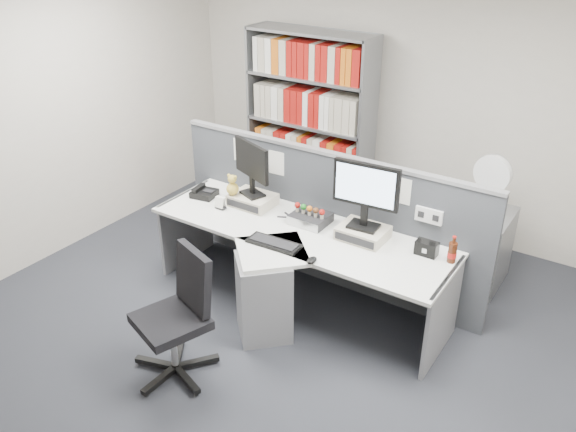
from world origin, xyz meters
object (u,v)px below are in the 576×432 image
Objects in this scene: desk at (284,269)px; shelving_unit at (309,127)px; keyboard at (274,243)px; mouse at (312,260)px; desk_fan at (492,178)px; office_chair at (180,312)px; desk_calendar at (220,204)px; filing_cabinet at (480,248)px; cola_bottle at (452,252)px; monitor_left at (252,164)px; speaker at (427,248)px; desk_phone at (204,193)px; desktop_pc at (310,218)px; monitor_right at (366,190)px.

desk is 2.12m from shelving_unit.
mouse is at bearing -8.93° from keyboard.
desk_fan is 2.83m from office_chair.
desk_calendar is (-0.76, 0.27, 0.03)m from keyboard.
desk_fan reaches higher than filing_cabinet.
cola_bottle reaches higher than keyboard.
desk_fan is (1.20, 1.40, 0.59)m from desk.
monitor_left is 2.89× the size of speaker.
shelving_unit is at bearing 83.52° from desk_phone.
monitor_left is 1.52m from office_chair.
desk_phone is 2.11m from speaker.
monitor_left reaches higher than desktop_pc.
desk_phone is 2.57m from filing_cabinet.
desk is at bearing -32.82° from monitor_left.
keyboard is 0.39m from mouse.
desk_phone reaches higher than filing_cabinet.
keyboard is at bearing -153.92° from speaker.
desk_fan reaches higher than keyboard.
filing_cabinet is at bearing 40.77° from desktop_pc.
desk_fan is at bearing 61.46° from mouse.
keyboard is 2.65× the size of speaker.
office_chair is (-0.22, -0.87, -0.22)m from keyboard.
mouse is 1.19m from desk_calendar.
monitor_left is 1.50m from shelving_unit.
desk is at bearing -157.66° from speaker.
desktop_pc is (-0.49, -0.01, -0.39)m from monitor_right.
filing_cabinet is at bearing 49.39° from desk.
office_chair is (0.53, -1.14, -0.25)m from desk_calendar.
speaker is (1.62, 0.04, -0.34)m from monitor_left.
monitor_left is 2.20m from filing_cabinet.
mouse is at bearing -16.97° from desk_phone.
desk_calendar is at bearing 115.09° from office_chair.
cola_bottle is at bearing 0.77° from speaker.
desk_calendar is 2.03m from cola_bottle.
keyboard is 1.85× the size of desk_phone.
shelving_unit reaches higher than office_chair.
desk_fan is (1.79, 1.02, -0.07)m from monitor_left.
mouse reaches higher than filing_cabinet.
desktop_pc is 0.83m from desk_calendar.
shelving_unit reaches higher than monitor_left.
mouse is at bearing -118.54° from desk_fan.
desk_phone is at bearing -174.89° from desktop_pc.
mouse is 0.19× the size of desk_fan.
desk_calendar is 2.38m from filing_cabinet.
office_chair is at bearing -77.14° from shelving_unit.
filing_cabinet is at bearing 58.42° from office_chair.
cola_bottle reaches higher than speaker.
speaker reaches higher than mouse.
keyboard is 0.80m from desk_calendar.
cola_bottle is at bearing 3.30° from monitor_right.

